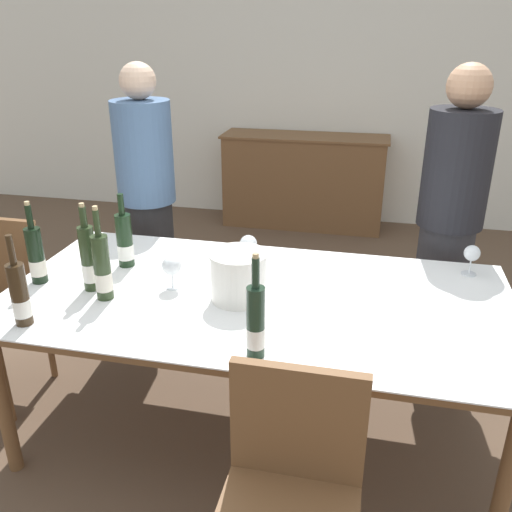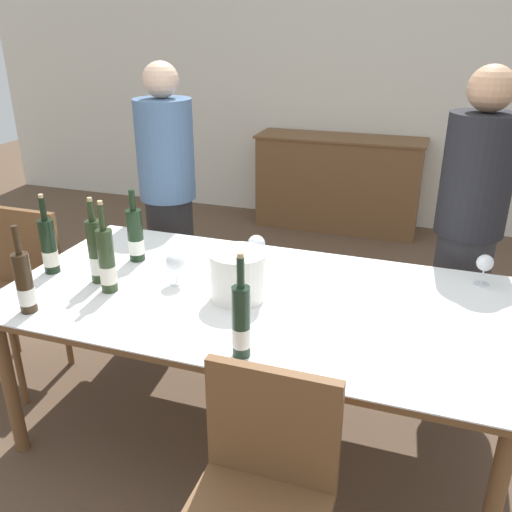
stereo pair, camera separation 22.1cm
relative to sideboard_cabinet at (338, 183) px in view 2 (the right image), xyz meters
The scene contains 18 objects.
ground_plane 2.94m from the sideboard_cabinet, 86.11° to the right, with size 12.00×12.00×0.00m, color brown.
back_wall 1.04m from the sideboard_cabinet, 55.75° to the left, with size 8.00×0.10×2.80m.
sideboard_cabinet is the anchor object (origin of this frame).
dining_table 2.92m from the sideboard_cabinet, 86.11° to the right, with size 2.13×1.09×0.73m.
ice_bucket 2.98m from the sideboard_cabinet, 87.40° to the right, with size 0.24×0.24×0.21m.
wine_bottle_0 3.13m from the sideboard_cabinet, 97.61° to the right, with size 0.07×0.07×0.40m.
wine_bottle_1 2.81m from the sideboard_cabinet, 99.67° to the right, with size 0.08×0.08×0.35m.
wine_bottle_2 3.41m from the sideboard_cabinet, 100.44° to the right, with size 0.07×0.07×0.36m.
wine_bottle_3 3.08m from the sideboard_cabinet, 99.54° to the right, with size 0.07×0.07×0.39m.
wine_bottle_4 3.39m from the sideboard_cabinet, 84.96° to the right, with size 0.06×0.06×0.38m.
wine_bottle_5 3.11m from the sideboard_cabinet, 104.38° to the right, with size 0.07×0.07×0.37m.
wine_glass_0 2.95m from the sideboard_cabinet, 93.31° to the right, with size 0.08×0.08×0.15m.
wine_glass_1 2.75m from the sideboard_cabinet, 66.18° to the right, with size 0.07×0.07×0.14m.
wine_glass_2 2.61m from the sideboard_cabinet, 88.07° to the right, with size 0.08×0.08×0.14m.
chair_near_front 3.72m from the sideboard_cabinet, 82.61° to the right, with size 0.42×0.42×0.86m.
chair_left_end 3.05m from the sideboard_cabinet, 112.37° to the right, with size 0.42×0.42×0.90m.
person_host 2.20m from the sideboard_cabinet, 107.22° to the right, with size 0.33×0.33×1.60m.
person_guest_left 2.38m from the sideboard_cabinet, 63.84° to the right, with size 0.33×0.33×1.62m.
Camera 2 is at (0.66, -1.92, 1.78)m, focal length 38.00 mm.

